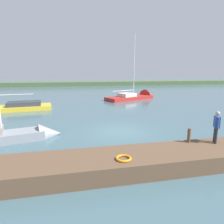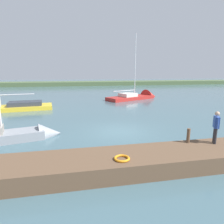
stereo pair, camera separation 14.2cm
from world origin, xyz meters
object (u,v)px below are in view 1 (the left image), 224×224
(sailboat_far_left, at_px, (138,98))
(person_on_dock, at_px, (216,125))
(mooring_post_near, at_px, (189,135))
(sailboat_outer_mooring, at_px, (8,138))
(life_ring_buoy, at_px, (124,158))

(sailboat_far_left, distance_m, person_on_dock, 22.26)
(mooring_post_near, relative_size, sailboat_outer_mooring, 0.09)
(life_ring_buoy, bearing_deg, sailboat_outer_mooring, -42.26)
(sailboat_outer_mooring, relative_size, person_on_dock, 5.10)
(mooring_post_near, height_order, sailboat_far_left, sailboat_far_left)
(mooring_post_near, height_order, sailboat_outer_mooring, sailboat_outer_mooring)
(life_ring_buoy, height_order, sailboat_far_left, sailboat_far_left)
(mooring_post_near, relative_size, sailboat_far_left, 0.07)
(sailboat_outer_mooring, xyz_separation_m, person_on_dock, (-11.04, 4.58, 1.48))
(sailboat_outer_mooring, distance_m, sailboat_far_left, 22.73)
(sailboat_outer_mooring, bearing_deg, mooring_post_near, -36.48)
(mooring_post_near, xyz_separation_m, life_ring_buoy, (3.77, 1.24, -0.32))
(mooring_post_near, xyz_separation_m, person_on_dock, (-1.25, 0.34, 0.57))
(sailboat_far_left, bearing_deg, mooring_post_near, -128.08)
(mooring_post_near, distance_m, sailboat_outer_mooring, 10.71)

